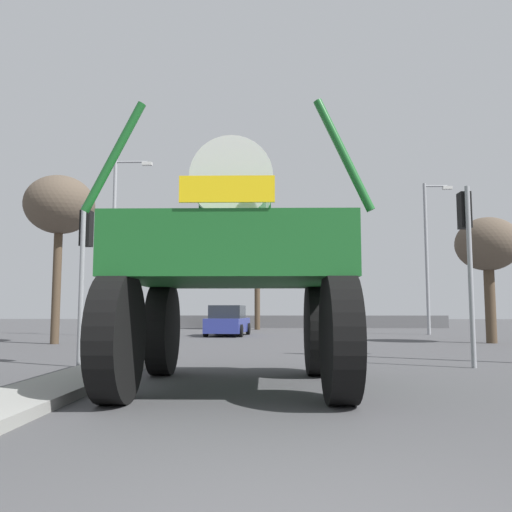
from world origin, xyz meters
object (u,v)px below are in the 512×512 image
Objects in this scene: traffic_signal_near_right at (466,235)px; bare_tree_far_center at (257,257)px; sedan_ahead at (228,321)px; bare_tree_left at (59,207)px; traffic_signal_near_left at (85,249)px; streetlight_far_left at (116,237)px; bare_tree_right at (488,246)px; streetlight_far_right at (428,250)px; oversize_sprayer at (235,265)px.

traffic_signal_near_right is 0.67× the size of bare_tree_far_center.
sedan_ahead is 10.20m from bare_tree_left.
streetlight_far_left reaches higher than traffic_signal_near_left.
bare_tree_left is 17.17m from bare_tree_far_center.
sedan_ahead is at bearing 81.75° from traffic_signal_near_left.
bare_tree_right reaches higher than sedan_ahead.
streetlight_far_right reaches higher than bare_tree_far_center.
sedan_ahead is 0.65× the size of bare_tree_left.
traffic_signal_near_right is 18.95m from streetlight_far_left.
bare_tree_right reaches higher than oversize_sprayer.
bare_tree_left reaches higher than bare_tree_far_center.
traffic_signal_near_left is 0.91× the size of traffic_signal_near_right.
bare_tree_left is at bearing 147.61° from traffic_signal_near_right.
streetlight_far_right is 7.58m from bare_tree_right.
bare_tree_left is at bearing -176.72° from bare_tree_right.
sedan_ahead is 9.69m from bare_tree_far_center.
sedan_ahead is (-1.56, 18.17, -1.31)m from oversize_sprayer.
streetlight_far_left reaches higher than traffic_signal_near_right.
traffic_signal_near_left is at bearing 179.96° from traffic_signal_near_right.
sedan_ahead is at bearing -98.34° from bare_tree_far_center.
streetlight_far_right is at bearing 76.43° from traffic_signal_near_right.
oversize_sprayer is 0.63× the size of streetlight_far_right.
bare_tree_left is (-3.87, 8.03, 2.57)m from traffic_signal_near_left.
oversize_sprayer is 19.23m from streetlight_far_left.
streetlight_far_right is at bearing 52.29° from traffic_signal_near_left.
sedan_ahead is at bearing 48.66° from bare_tree_left.
streetlight_far_right reaches higher than bare_tree_left.
oversize_sprayer is 27.00m from bare_tree_far_center.
sedan_ahead is 12.63m from bare_tree_right.
bare_tree_right is (0.11, -7.55, -0.69)m from streetlight_far_right.
bare_tree_right reaches higher than traffic_signal_near_left.
bare_tree_far_center is (1.27, 8.68, 4.13)m from sedan_ahead.
traffic_signal_near_left is (-3.72, 3.29, 0.67)m from oversize_sprayer.
streetlight_far_right is at bearing 7.79° from streetlight_far_left.
streetlight_far_left is 11.53m from bare_tree_far_center.
traffic_signal_near_left is at bearing -127.71° from streetlight_far_right.
bare_tree_left is (-16.66, -8.51, 0.79)m from streetlight_far_right.
bare_tree_left is (-6.03, -6.85, 4.55)m from sedan_ahead.
streetlight_far_left is at bearing 100.92° from sedan_ahead.
oversize_sprayer is at bearing -114.58° from streetlight_far_right.
oversize_sprayer is 0.79× the size of bare_tree_left.
bare_tree_left reaches higher than traffic_signal_near_left.
streetlight_far_left is (-5.61, -0.57, 4.23)m from sedan_ahead.
bare_tree_far_center reaches higher than sedan_ahead.
bare_tree_far_center reaches higher than traffic_signal_near_right.
traffic_signal_near_right reaches higher than sedan_ahead.
sedan_ahead is 0.70× the size of bare_tree_far_center.
traffic_signal_near_left is at bearing -76.45° from streetlight_far_left.
streetlight_far_right is 11.71m from bare_tree_far_center.
streetlight_far_left is 1.38× the size of bare_tree_left.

